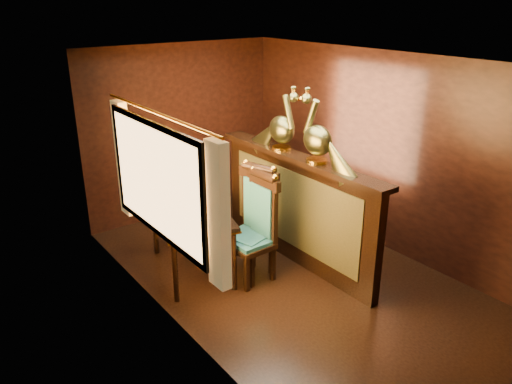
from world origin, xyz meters
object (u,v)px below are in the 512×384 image
(chair_right, at_px, (258,223))
(chair_left, at_px, (255,217))
(peacock_left, at_px, (318,127))
(peacock_right, at_px, (282,118))
(dining_table, at_px, (190,216))

(chair_right, bearing_deg, chair_left, 69.39)
(peacock_left, xyz_separation_m, peacock_right, (0.00, 0.62, -0.01))
(dining_table, bearing_deg, peacock_left, -20.31)
(dining_table, relative_size, chair_left, 1.11)
(chair_left, bearing_deg, peacock_right, 5.55)
(peacock_left, bearing_deg, dining_table, 143.81)
(dining_table, bearing_deg, peacock_right, 4.50)
(chair_right, height_order, peacock_right, peacock_right)
(chair_left, xyz_separation_m, chair_right, (-0.04, -0.12, -0.02))
(peacock_left, relative_size, peacock_right, 1.02)
(chair_left, height_order, chair_right, chair_left)
(dining_table, height_order, chair_left, chair_left)
(peacock_left, bearing_deg, peacock_right, 90.00)
(dining_table, bearing_deg, chair_left, -21.70)
(dining_table, distance_m, chair_right, 0.80)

